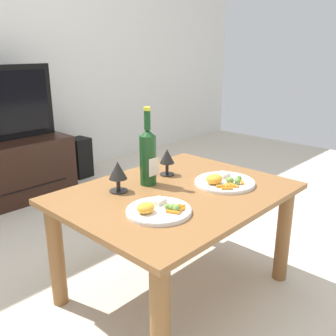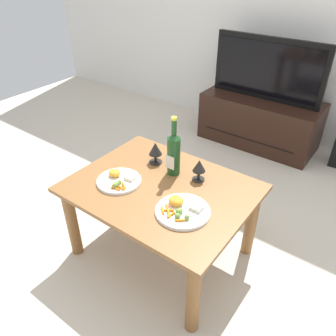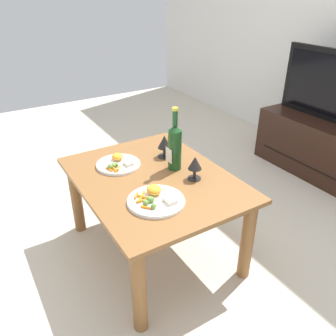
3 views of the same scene
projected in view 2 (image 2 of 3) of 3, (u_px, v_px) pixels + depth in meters
ground_plane at (162, 251)px, 2.17m from camera, size 6.40×6.40×0.00m
dining_table at (161, 200)px, 1.94m from camera, size 1.01×0.78×0.52m
tv_stand at (259, 121)px, 3.26m from camera, size 1.09×0.50×0.46m
tv_screen at (268, 69)px, 2.97m from camera, size 1.02×0.05×0.55m
wine_bottle at (174, 152)px, 1.92m from camera, size 0.08×0.08×0.36m
goblet_left at (155, 150)px, 2.05m from camera, size 0.08×0.08×0.14m
goblet_right at (199, 167)px, 1.89m from camera, size 0.07×0.07×0.13m
dinner_plate_left at (119, 180)px, 1.92m from camera, size 0.26×0.26×0.05m
dinner_plate_right at (182, 210)px, 1.70m from camera, size 0.28×0.28×0.06m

